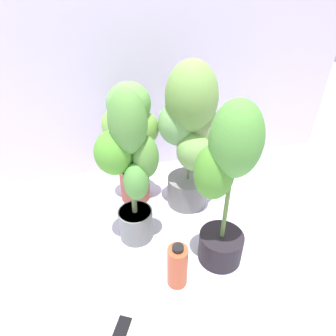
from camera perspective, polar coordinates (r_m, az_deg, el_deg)
ground_plane at (r=1.57m, az=-3.57°, el=-16.45°), size 8.00×8.00×0.00m
mylar_back_wall at (r=1.88m, az=-10.49°, el=26.82°), size 3.20×0.01×2.00m
potted_plant_front_right at (r=1.24m, az=11.50°, el=-2.35°), size 0.28×0.25×0.85m
potted_plant_back_center at (r=1.66m, az=-7.41°, el=6.97°), size 0.35×0.34×0.76m
potted_plant_center at (r=1.35m, az=-7.69°, el=0.57°), size 0.32×0.26×0.84m
potted_plant_back_right at (r=1.58m, az=4.49°, el=7.56°), size 0.38×0.37×0.89m
cell_phone at (r=1.35m, az=-9.30°, el=-29.36°), size 0.13×0.16×0.01m
nutrient_bottle at (r=1.37m, az=1.89°, el=-18.94°), size 0.09×0.09×0.24m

